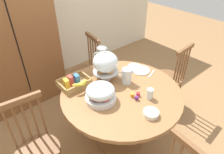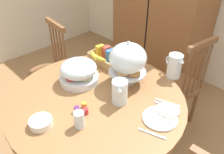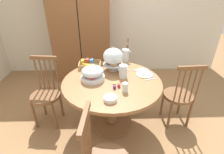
{
  "view_description": "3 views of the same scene",
  "coord_description": "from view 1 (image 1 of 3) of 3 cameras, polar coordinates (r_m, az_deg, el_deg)",
  "views": [
    {
      "loc": [
        -1.2,
        -1.18,
        2.04
      ],
      "look_at": [
        -0.08,
        0.13,
        0.84
      ],
      "focal_mm": 32.39,
      "sensor_mm": 36.0,
      "label": 1
    },
    {
      "loc": [
        0.89,
        -0.82,
        1.76
      ],
      "look_at": [
        -0.08,
        0.13,
        0.84
      ],
      "focal_mm": 36.78,
      "sensor_mm": 36.0,
      "label": 2
    },
    {
      "loc": [
        -0.14,
        -1.85,
        1.79
      ],
      "look_at": [
        -0.08,
        -0.02,
        0.79
      ],
      "focal_mm": 27.05,
      "sensor_mm": 36.0,
      "label": 3
    }
  ],
  "objects": [
    {
      "name": "windsor_chair_facing_door",
      "position": [
        2.85,
        15.75,
        -0.51
      ],
      "size": [
        0.4,
        0.4,
        0.97
      ],
      "color": "brown",
      "rests_on": "ground_plane"
    },
    {
      "name": "drinking_glass",
      "position": [
        1.99,
        10.63,
        -4.65
      ],
      "size": [
        0.06,
        0.06,
        0.11
      ],
      "primitive_type": "cylinder",
      "color": "silver",
      "rests_on": "dining_table"
    },
    {
      "name": "windsor_chair_far_side",
      "position": [
        2.9,
        -7.37,
        1.38
      ],
      "size": [
        0.4,
        0.4,
        0.97
      ],
      "color": "brown",
      "rests_on": "ground_plane"
    },
    {
      "name": "jam_jar_grape",
      "position": [
        1.97,
        6.98,
        -5.94
      ],
      "size": [
        0.04,
        0.04,
        0.04
      ],
      "primitive_type": "cylinder",
      "color": "#5B2366",
      "rests_on": "dining_table"
    },
    {
      "name": "windsor_chair_near_window",
      "position": [
        2.06,
        -20.38,
        -18.85
      ],
      "size": [
        0.4,
        0.4,
        0.97
      ],
      "color": "brown",
      "rests_on": "ground_plane"
    },
    {
      "name": "orange_juice_pitcher",
      "position": [
        2.15,
        4.14,
        0.14
      ],
      "size": [
        0.14,
        0.16,
        0.17
      ],
      "color": "silver",
      "rests_on": "dining_table"
    },
    {
      "name": "dinner_fork",
      "position": [
        2.47,
        4.47,
        3.02
      ],
      "size": [
        0.17,
        0.07,
        0.01
      ],
      "primitive_type": "cube",
      "rotation": [
        0.0,
        0.0,
        6.6
      ],
      "color": "silver",
      "rests_on": "dining_table"
    },
    {
      "name": "cereal_bowl",
      "position": [
        1.84,
        10.93,
        -10.06
      ],
      "size": [
        0.14,
        0.14,
        0.04
      ],
      "primitive_type": "cylinder",
      "color": "white",
      "rests_on": "dining_table"
    },
    {
      "name": "pastry_stand_with_dome",
      "position": [
        2.15,
        -1.86,
        3.94
      ],
      "size": [
        0.28,
        0.28,
        0.34
      ],
      "color": "silver",
      "rests_on": "dining_table"
    },
    {
      "name": "china_plate_large",
      "position": [
        2.41,
        8.05,
        1.95
      ],
      "size": [
        0.22,
        0.22,
        0.01
      ],
      "primitive_type": "cylinder",
      "color": "white",
      "rests_on": "dining_table"
    },
    {
      "name": "fruit_platter_covered",
      "position": [
        1.92,
        -3.27,
        -4.53
      ],
      "size": [
        0.3,
        0.3,
        0.18
      ],
      "color": "silver",
      "rests_on": "dining_table"
    },
    {
      "name": "dining_table",
      "position": [
        2.21,
        2.56,
        -8.22
      ],
      "size": [
        1.24,
        1.24,
        0.74
      ],
      "color": "olive",
      "rests_on": "ground_plane"
    },
    {
      "name": "jam_jar_strawberry",
      "position": [
        2.02,
        7.39,
        -4.87
      ],
      "size": [
        0.04,
        0.04,
        0.04
      ],
      "primitive_type": "cylinder",
      "color": "#B7282D",
      "rests_on": "dining_table"
    },
    {
      "name": "china_plate_small",
      "position": [
        2.45,
        6.47,
        3.01
      ],
      "size": [
        0.15,
        0.15,
        0.01
      ],
      "primitive_type": "cylinder",
      "color": "white",
      "rests_on": "china_plate_large"
    },
    {
      "name": "wooden_armoire",
      "position": [
        2.94,
        -26.95,
        9.99
      ],
      "size": [
        1.18,
        0.6,
        1.96
      ],
      "color": "brown",
      "rests_on": "ground_plane"
    },
    {
      "name": "ground_plane",
      "position": [
        2.65,
        3.27,
        -15.63
      ],
      "size": [
        10.0,
        10.0,
        0.0
      ],
      "primitive_type": "plane",
      "color": "#997047"
    },
    {
      "name": "milk_pitcher",
      "position": [
        2.53,
        -2.94,
        6.16
      ],
      "size": [
        0.19,
        0.11,
        0.19
      ],
      "color": "silver",
      "rests_on": "dining_table"
    },
    {
      "name": "table_knife",
      "position": [
        2.46,
        5.09,
        2.83
      ],
      "size": [
        0.17,
        0.07,
        0.01
      ],
      "primitive_type": "cube",
      "rotation": [
        0.0,
        0.0,
        6.6
      ],
      "color": "silver",
      "rests_on": "dining_table"
    },
    {
      "name": "cereal_basket",
      "position": [
        2.15,
        -10.65,
        -1.57
      ],
      "size": [
        0.32,
        0.3,
        0.12
      ],
      "color": "tan",
      "rests_on": "dining_table"
    },
    {
      "name": "soup_spoon",
      "position": [
        2.37,
        11.11,
        0.91
      ],
      "size": [
        0.17,
        0.07,
        0.01
      ],
      "primitive_type": "cube",
      "rotation": [
        0.0,
        0.0,
        6.6
      ],
      "color": "silver",
      "rests_on": "dining_table"
    },
    {
      "name": "jam_jar_apricot",
      "position": [
        2.0,
        5.72,
        -5.09
      ],
      "size": [
        0.04,
        0.04,
        0.04
      ],
      "primitive_type": "cylinder",
      "color": "orange",
      "rests_on": "dining_table"
    }
  ]
}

